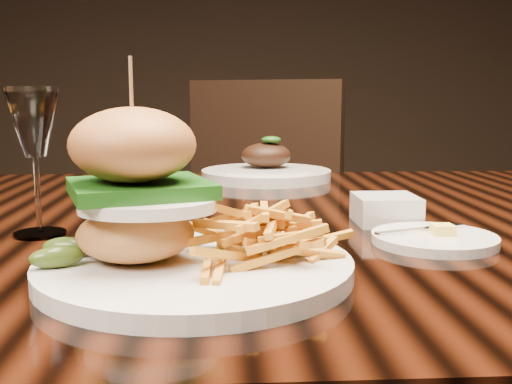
{
  "coord_description": "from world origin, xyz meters",
  "views": [
    {
      "loc": [
        -0.09,
        -0.75,
        0.9
      ],
      "look_at": [
        -0.06,
        -0.17,
        0.81
      ],
      "focal_mm": 42.0,
      "sensor_mm": 36.0,
      "label": 1
    }
  ],
  "objects": [
    {
      "name": "ramekin",
      "position": [
        0.11,
        -0.05,
        0.77
      ],
      "size": [
        0.09,
        0.09,
        0.03
      ],
      "primitive_type": "cube",
      "rotation": [
        0.0,
        0.0,
        -0.32
      ],
      "color": "silver",
      "rests_on": "dining_table"
    },
    {
      "name": "burger_plate",
      "position": [
        -0.12,
        -0.25,
        0.8
      ],
      "size": [
        0.27,
        0.27,
        0.19
      ],
      "rotation": [
        0.0,
        0.0,
        0.11
      ],
      "color": "silver",
      "rests_on": "dining_table"
    },
    {
      "name": "wine_glass",
      "position": [
        -0.29,
        -0.09,
        0.87
      ],
      "size": [
        0.06,
        0.06,
        0.16
      ],
      "color": "white",
      "rests_on": "dining_table"
    },
    {
      "name": "dining_table",
      "position": [
        0.0,
        0.0,
        0.67
      ],
      "size": [
        1.6,
        0.9,
        0.75
      ],
      "color": "black",
      "rests_on": "ground"
    },
    {
      "name": "side_saucer",
      "position": [
        0.13,
        -0.15,
        0.76
      ],
      "size": [
        0.13,
        0.13,
        0.02
      ],
      "rotation": [
        0.0,
        0.0,
        -0.17
      ],
      "color": "silver",
      "rests_on": "dining_table"
    },
    {
      "name": "chair_far",
      "position": [
        -0.01,
        0.88,
        0.54
      ],
      "size": [
        0.61,
        0.61,
        0.95
      ],
      "rotation": [
        0.0,
        0.0,
        -0.42
      ],
      "color": "black",
      "rests_on": "ground"
    },
    {
      "name": "far_dish",
      "position": [
        -0.01,
        0.35,
        0.77
      ],
      "size": [
        0.24,
        0.24,
        0.08
      ],
      "rotation": [
        0.0,
        0.0,
        -0.11
      ],
      "color": "silver",
      "rests_on": "dining_table"
    }
  ]
}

